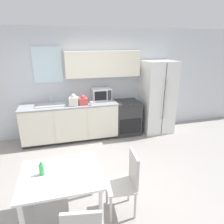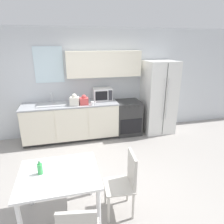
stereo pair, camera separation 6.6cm
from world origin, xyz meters
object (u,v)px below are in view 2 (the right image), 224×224
object	(u,v)px
coffee_mug	(93,103)
dining_chair_side	(126,179)
oven_range	(127,117)
refrigerator	(158,97)
dining_table	(60,180)
drink_bottle	(40,168)
microwave	(102,94)

from	to	relation	value
coffee_mug	dining_chair_side	world-z (taller)	coffee_mug
oven_range	coffee_mug	size ratio (longest dim) A/B	7.84
refrigerator	dining_table	xyz separation A→B (m)	(-2.59, -2.45, -0.33)
refrigerator	oven_range	bearing A→B (deg)	177.18
refrigerator	coffee_mug	bearing A→B (deg)	-173.48
drink_bottle	dining_table	bearing A→B (deg)	-11.69
drink_bottle	microwave	bearing A→B (deg)	62.73
oven_range	microwave	size ratio (longest dim) A/B	1.88
oven_range	refrigerator	xyz separation A→B (m)	(0.84, -0.04, 0.51)
drink_bottle	oven_range	bearing A→B (deg)	51.10
microwave	dining_table	distance (m)	2.87
dining_chair_side	drink_bottle	world-z (taller)	drink_bottle
refrigerator	coffee_mug	world-z (taller)	refrigerator
refrigerator	coffee_mug	distance (m)	1.81
oven_range	microwave	world-z (taller)	microwave
oven_range	drink_bottle	bearing A→B (deg)	-128.90
oven_range	refrigerator	bearing A→B (deg)	-2.82
coffee_mug	drink_bottle	bearing A→B (deg)	-114.75
oven_range	coffee_mug	world-z (taller)	coffee_mug
oven_range	dining_chair_side	world-z (taller)	dining_chair_side
drink_bottle	refrigerator	bearing A→B (deg)	40.48
refrigerator	microwave	world-z (taller)	refrigerator
dining_chair_side	drink_bottle	size ratio (longest dim) A/B	4.49
microwave	dining_table	world-z (taller)	microwave
oven_range	microwave	distance (m)	0.92
refrigerator	dining_chair_side	bearing A→B (deg)	-123.97
microwave	drink_bottle	world-z (taller)	microwave
dining_table	drink_bottle	distance (m)	0.30
refrigerator	coffee_mug	xyz separation A→B (m)	(-1.80, -0.21, 0.02)
dining_table	drink_bottle	world-z (taller)	drink_bottle
oven_range	dining_chair_side	distance (m)	2.71
dining_table	drink_bottle	size ratio (longest dim) A/B	4.92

